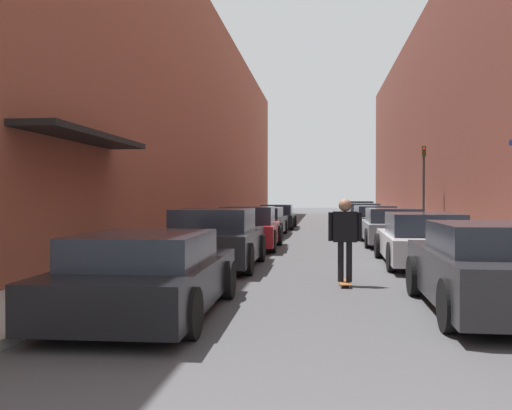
{
  "coord_description": "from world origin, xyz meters",
  "views": [
    {
      "loc": [
        0.02,
        -1.9,
        1.67
      ],
      "look_at": [
        -1.58,
        12.01,
        1.46
      ],
      "focal_mm": 40.0,
      "sensor_mm": 36.0,
      "label": 1
    }
  ],
  "objects_px": {
    "parked_car_right_5": "(359,212)",
    "skateboarder": "(345,232)",
    "parked_car_left_1": "(215,239)",
    "traffic_light": "(424,179)",
    "parked_car_right_3": "(374,221)",
    "parked_car_left_4": "(277,217)",
    "parked_car_left_2": "(249,229)",
    "parked_car_left_3": "(263,222)",
    "parked_car_right_1": "(422,240)",
    "parked_car_right_0": "(494,269)",
    "parked_car_left_0": "(148,275)",
    "parked_car_right_4": "(364,216)",
    "parked_car_right_2": "(392,227)"
  },
  "relations": [
    {
      "from": "parked_car_left_1",
      "to": "parked_car_left_4",
      "type": "xyz_separation_m",
      "value": [
        0.17,
        16.55,
        -0.07
      ]
    },
    {
      "from": "parked_car_left_0",
      "to": "parked_car_left_1",
      "type": "height_order",
      "value": "parked_car_left_1"
    },
    {
      "from": "parked_car_left_3",
      "to": "parked_car_right_2",
      "type": "relative_size",
      "value": 1.03
    },
    {
      "from": "parked_car_right_3",
      "to": "parked_car_right_4",
      "type": "relative_size",
      "value": 1.16
    },
    {
      "from": "parked_car_left_3",
      "to": "parked_car_right_3",
      "type": "relative_size",
      "value": 1.03
    },
    {
      "from": "parked_car_right_0",
      "to": "parked_car_right_3",
      "type": "distance_m",
      "value": 16.8
    },
    {
      "from": "parked_car_left_1",
      "to": "parked_car_left_2",
      "type": "height_order",
      "value": "parked_car_left_1"
    },
    {
      "from": "parked_car_left_1",
      "to": "parked_car_right_3",
      "type": "distance_m",
      "value": 13.03
    },
    {
      "from": "parked_car_right_1",
      "to": "traffic_light",
      "type": "distance_m",
      "value": 11.41
    },
    {
      "from": "parked_car_right_3",
      "to": "parked_car_right_5",
      "type": "relative_size",
      "value": 0.99
    },
    {
      "from": "parked_car_left_0",
      "to": "parked_car_left_4",
      "type": "bearing_deg",
      "value": 89.67
    },
    {
      "from": "parked_car_right_4",
      "to": "parked_car_left_3",
      "type": "bearing_deg",
      "value": -123.11
    },
    {
      "from": "parked_car_right_0",
      "to": "parked_car_right_3",
      "type": "height_order",
      "value": "parked_car_right_0"
    },
    {
      "from": "parked_car_right_1",
      "to": "parked_car_right_2",
      "type": "relative_size",
      "value": 1.0
    },
    {
      "from": "parked_car_left_4",
      "to": "skateboarder",
      "type": "height_order",
      "value": "skateboarder"
    },
    {
      "from": "parked_car_right_5",
      "to": "parked_car_left_1",
      "type": "bearing_deg",
      "value": -101.64
    },
    {
      "from": "parked_car_right_2",
      "to": "parked_car_right_3",
      "type": "height_order",
      "value": "parked_car_right_2"
    },
    {
      "from": "parked_car_left_0",
      "to": "parked_car_left_3",
      "type": "distance_m",
      "value": 16.11
    },
    {
      "from": "parked_car_left_1",
      "to": "parked_car_right_2",
      "type": "bearing_deg",
      "value": 54.49
    },
    {
      "from": "parked_car_left_1",
      "to": "parked_car_right_4",
      "type": "xyz_separation_m",
      "value": [
        4.73,
        18.02,
        -0.04
      ]
    },
    {
      "from": "parked_car_right_3",
      "to": "traffic_light",
      "type": "bearing_deg",
      "value": 0.97
    },
    {
      "from": "parked_car_left_3",
      "to": "parked_car_right_4",
      "type": "relative_size",
      "value": 1.19
    },
    {
      "from": "parked_car_right_3",
      "to": "traffic_light",
      "type": "relative_size",
      "value": 1.26
    },
    {
      "from": "parked_car_left_3",
      "to": "parked_car_right_1",
      "type": "distance_m",
      "value": 10.86
    },
    {
      "from": "parked_car_left_3",
      "to": "traffic_light",
      "type": "xyz_separation_m",
      "value": [
        6.85,
        1.4,
        1.81
      ]
    },
    {
      "from": "parked_car_right_5",
      "to": "skateboarder",
      "type": "relative_size",
      "value": 2.91
    },
    {
      "from": "parked_car_left_4",
      "to": "parked_car_right_4",
      "type": "distance_m",
      "value": 4.8
    },
    {
      "from": "parked_car_right_5",
      "to": "traffic_light",
      "type": "distance_m",
      "value": 11.63
    },
    {
      "from": "parked_car_right_4",
      "to": "parked_car_right_5",
      "type": "bearing_deg",
      "value": 88.93
    },
    {
      "from": "parked_car_right_0",
      "to": "parked_car_right_5",
      "type": "bearing_deg",
      "value": 90.16
    },
    {
      "from": "parked_car_right_1",
      "to": "parked_car_right_3",
      "type": "height_order",
      "value": "parked_car_right_1"
    },
    {
      "from": "parked_car_right_1",
      "to": "parked_car_right_4",
      "type": "xyz_separation_m",
      "value": [
        -0.16,
        16.95,
        0.02
      ]
    },
    {
      "from": "parked_car_right_0",
      "to": "parked_car_right_5",
      "type": "height_order",
      "value": "parked_car_right_5"
    },
    {
      "from": "parked_car_left_1",
      "to": "traffic_light",
      "type": "height_order",
      "value": "traffic_light"
    },
    {
      "from": "parked_car_right_2",
      "to": "traffic_light",
      "type": "relative_size",
      "value": 1.27
    },
    {
      "from": "parked_car_left_1",
      "to": "parked_car_right_0",
      "type": "xyz_separation_m",
      "value": [
        4.91,
        -4.67,
        -0.03
      ]
    },
    {
      "from": "parked_car_right_2",
      "to": "skateboarder",
      "type": "distance_m",
      "value": 9.43
    },
    {
      "from": "traffic_light",
      "to": "parked_car_left_2",
      "type": "bearing_deg",
      "value": -132.25
    },
    {
      "from": "parked_car_left_0",
      "to": "parked_car_right_5",
      "type": "bearing_deg",
      "value": 80.56
    },
    {
      "from": "parked_car_right_1",
      "to": "parked_car_right_3",
      "type": "xyz_separation_m",
      "value": [
        -0.15,
        11.06,
        0.0
      ]
    },
    {
      "from": "parked_car_left_4",
      "to": "parked_car_right_3",
      "type": "bearing_deg",
      "value": -43.99
    },
    {
      "from": "skateboarder",
      "to": "traffic_light",
      "type": "distance_m",
      "value": 15.12
    },
    {
      "from": "parked_car_left_1",
      "to": "parked_car_right_5",
      "type": "distance_m",
      "value": 23.99
    },
    {
      "from": "parked_car_right_0",
      "to": "parked_car_right_4",
      "type": "xyz_separation_m",
      "value": [
        -0.18,
        22.69,
        -0.01
      ]
    },
    {
      "from": "parked_car_left_2",
      "to": "parked_car_left_3",
      "type": "bearing_deg",
      "value": 91.69
    },
    {
      "from": "parked_car_right_2",
      "to": "parked_car_left_2",
      "type": "bearing_deg",
      "value": -156.62
    },
    {
      "from": "parked_car_right_5",
      "to": "parked_car_right_3",
      "type": "bearing_deg",
      "value": -90.46
    },
    {
      "from": "parked_car_right_1",
      "to": "parked_car_right_5",
      "type": "bearing_deg",
      "value": 90.15
    },
    {
      "from": "skateboarder",
      "to": "parked_car_right_0",
      "type": "bearing_deg",
      "value": -48.98
    },
    {
      "from": "parked_car_right_0",
      "to": "traffic_light",
      "type": "bearing_deg",
      "value": 83.42
    }
  ]
}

